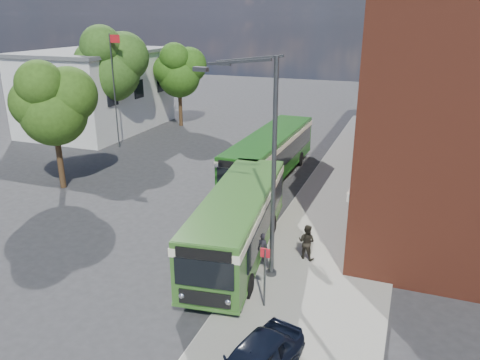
% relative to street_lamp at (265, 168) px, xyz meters
% --- Properties ---
extents(ground, '(120.00, 120.00, 0.00)m').
position_rel_street_lamp_xyz_m(ground, '(-4.84, 2.00, -4.79)').
color(ground, '#2B2B2E').
rests_on(ground, ground).
extents(pavement, '(6.00, 48.00, 0.15)m').
position_rel_street_lamp_xyz_m(pavement, '(2.16, 10.00, -4.72)').
color(pavement, gray).
rests_on(pavement, ground).
extents(kerb_line, '(0.12, 48.00, 0.01)m').
position_rel_street_lamp_xyz_m(kerb_line, '(-0.89, 10.00, -4.79)').
color(kerb_line, beige).
rests_on(kerb_line, ground).
extents(white_building, '(9.40, 13.40, 7.30)m').
position_rel_street_lamp_xyz_m(white_building, '(-22.84, 20.00, -1.13)').
color(white_building, silver).
rests_on(white_building, ground).
extents(flagpole, '(0.95, 0.10, 9.00)m').
position_rel_street_lamp_xyz_m(flagpole, '(-17.29, 15.00, 0.15)').
color(flagpole, '#393C3F').
rests_on(flagpole, ground).
extents(street_lamp, '(2.96, 2.38, 9.00)m').
position_rel_street_lamp_xyz_m(street_lamp, '(0.00, 0.00, 0.00)').
color(street_lamp, '#393C3F').
rests_on(street_lamp, ground).
extents(bus_stop_sign, '(0.35, 0.08, 2.52)m').
position_rel_street_lamp_xyz_m(bus_stop_sign, '(0.76, -2.20, -3.28)').
color(bus_stop_sign, '#393C3F').
rests_on(bus_stop_sign, ground).
extents(bus_front, '(3.85, 10.56, 3.02)m').
position_rel_street_lamp_xyz_m(bus_front, '(-1.64, 1.40, -2.96)').
color(bus_front, '#346423').
rests_on(bus_front, ground).
extents(bus_rear, '(2.83, 12.50, 3.02)m').
position_rel_street_lamp_xyz_m(bus_rear, '(-3.42, 12.09, -2.96)').
color(bus_rear, '#184C13').
rests_on(bus_rear, ground).
extents(pedestrian_a, '(0.63, 0.45, 1.59)m').
position_rel_street_lamp_xyz_m(pedestrian_a, '(-0.24, 0.50, -3.85)').
color(pedestrian_a, black).
rests_on(pedestrian_a, pavement).
extents(pedestrian_b, '(0.89, 0.75, 1.60)m').
position_rel_street_lamp_xyz_m(pedestrian_b, '(1.40, 1.88, -3.84)').
color(pedestrian_b, black).
rests_on(pedestrian_b, pavement).
extents(tree_left, '(4.72, 4.49, 7.97)m').
position_rel_street_lamp_xyz_m(tree_left, '(-15.09, 5.64, 0.62)').
color(tree_left, '#3B2615').
rests_on(tree_left, ground).
extents(tree_mid, '(5.70, 5.42, 9.63)m').
position_rel_street_lamp_xyz_m(tree_mid, '(-18.84, 16.87, 1.74)').
color(tree_mid, '#3B2615').
rests_on(tree_mid, ground).
extents(tree_right, '(4.70, 4.47, 7.94)m').
position_rel_street_lamp_xyz_m(tree_right, '(-16.15, 23.82, 0.60)').
color(tree_right, '#3B2615').
rests_on(tree_right, ground).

